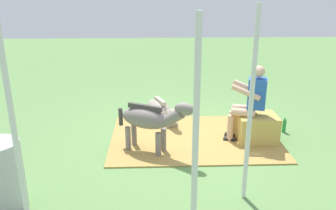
{
  "coord_description": "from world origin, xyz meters",
  "views": [
    {
      "loc": [
        0.48,
        5.79,
        2.69
      ],
      "look_at": [
        0.25,
        -0.26,
        0.55
      ],
      "focal_mm": 37.5,
      "sensor_mm": 36.0,
      "label": 1
    }
  ],
  "objects_px": {
    "pony_lying": "(161,110)",
    "water_barrel": "(1,175)",
    "hay_bale": "(257,128)",
    "person_seated": "(249,100)",
    "pony_standing": "(150,119)",
    "tent_pole_right": "(15,134)",
    "tent_pole_mid": "(195,150)",
    "soda_bottle": "(284,125)",
    "tent_pole_left": "(251,109)"
  },
  "relations": [
    {
      "from": "pony_standing",
      "to": "person_seated",
      "type": "bearing_deg",
      "value": -167.65
    },
    {
      "from": "hay_bale",
      "to": "water_barrel",
      "type": "xyz_separation_m",
      "value": [
        3.68,
        1.76,
        0.19
      ]
    },
    {
      "from": "pony_lying",
      "to": "water_barrel",
      "type": "relative_size",
      "value": 1.52
    },
    {
      "from": "tent_pole_right",
      "to": "tent_pole_mid",
      "type": "bearing_deg",
      "value": 166.36
    },
    {
      "from": "tent_pole_right",
      "to": "tent_pole_mid",
      "type": "relative_size",
      "value": 1.0
    },
    {
      "from": "pony_lying",
      "to": "water_barrel",
      "type": "bearing_deg",
      "value": 55.44
    },
    {
      "from": "soda_bottle",
      "to": "tent_pole_mid",
      "type": "height_order",
      "value": "tent_pole_mid"
    },
    {
      "from": "person_seated",
      "to": "tent_pole_left",
      "type": "bearing_deg",
      "value": 74.73
    },
    {
      "from": "person_seated",
      "to": "pony_standing",
      "type": "bearing_deg",
      "value": 12.35
    },
    {
      "from": "soda_bottle",
      "to": "tent_pole_right",
      "type": "relative_size",
      "value": 0.12
    },
    {
      "from": "water_barrel",
      "to": "tent_pole_mid",
      "type": "bearing_deg",
      "value": 156.43
    },
    {
      "from": "hay_bale",
      "to": "pony_lying",
      "type": "height_order",
      "value": "hay_bale"
    },
    {
      "from": "water_barrel",
      "to": "tent_pole_mid",
      "type": "xyz_separation_m",
      "value": [
        -2.26,
        0.99,
        0.8
      ]
    },
    {
      "from": "person_seated",
      "to": "water_barrel",
      "type": "relative_size",
      "value": 1.56
    },
    {
      "from": "soda_bottle",
      "to": "pony_lying",
      "type": "bearing_deg",
      "value": -18.74
    },
    {
      "from": "soda_bottle",
      "to": "water_barrel",
      "type": "bearing_deg",
      "value": 26.34
    },
    {
      "from": "tent_pole_mid",
      "to": "tent_pole_left",
      "type": "bearing_deg",
      "value": -126.55
    },
    {
      "from": "soda_bottle",
      "to": "tent_pole_right",
      "type": "xyz_separation_m",
      "value": [
        3.84,
        2.69,
        1.09
      ]
    },
    {
      "from": "hay_bale",
      "to": "person_seated",
      "type": "relative_size",
      "value": 0.49
    },
    {
      "from": "water_barrel",
      "to": "tent_pole_left",
      "type": "xyz_separation_m",
      "value": [
        -3.05,
        -0.08,
        0.8
      ]
    },
    {
      "from": "tent_pole_left",
      "to": "tent_pole_mid",
      "type": "height_order",
      "value": "same"
    },
    {
      "from": "person_seated",
      "to": "tent_pole_mid",
      "type": "height_order",
      "value": "tent_pole_mid"
    },
    {
      "from": "tent_pole_left",
      "to": "soda_bottle",
      "type": "bearing_deg",
      "value": -121.61
    },
    {
      "from": "pony_standing",
      "to": "water_barrel",
      "type": "bearing_deg",
      "value": 38.09
    },
    {
      "from": "tent_pole_right",
      "to": "pony_lying",
      "type": "bearing_deg",
      "value": -113.79
    },
    {
      "from": "soda_bottle",
      "to": "hay_bale",
      "type": "bearing_deg",
      "value": 30.5
    },
    {
      "from": "pony_lying",
      "to": "tent_pole_right",
      "type": "height_order",
      "value": "tent_pole_right"
    },
    {
      "from": "pony_standing",
      "to": "tent_pole_left",
      "type": "relative_size",
      "value": 0.5
    },
    {
      "from": "hay_bale",
      "to": "pony_standing",
      "type": "xyz_separation_m",
      "value": [
        1.86,
        0.34,
        0.33
      ]
    },
    {
      "from": "soda_bottle",
      "to": "tent_pole_left",
      "type": "relative_size",
      "value": 0.12
    },
    {
      "from": "pony_lying",
      "to": "tent_pole_mid",
      "type": "distance_m",
      "value": 4.05
    },
    {
      "from": "hay_bale",
      "to": "person_seated",
      "type": "distance_m",
      "value": 0.54
    },
    {
      "from": "water_barrel",
      "to": "tent_pole_right",
      "type": "bearing_deg",
      "value": 130.89
    },
    {
      "from": "person_seated",
      "to": "pony_lying",
      "type": "xyz_separation_m",
      "value": [
        1.51,
        -1.12,
        -0.57
      ]
    },
    {
      "from": "water_barrel",
      "to": "tent_pole_mid",
      "type": "relative_size",
      "value": 0.36
    },
    {
      "from": "pony_standing",
      "to": "tent_pole_mid",
      "type": "distance_m",
      "value": 2.54
    },
    {
      "from": "tent_pole_left",
      "to": "tent_pole_mid",
      "type": "distance_m",
      "value": 1.32
    },
    {
      "from": "hay_bale",
      "to": "person_seated",
      "type": "bearing_deg",
      "value": -11.93
    },
    {
      "from": "person_seated",
      "to": "pony_standing",
      "type": "relative_size",
      "value": 1.11
    },
    {
      "from": "tent_pole_right",
      "to": "hay_bale",
      "type": "bearing_deg",
      "value": -144.11
    },
    {
      "from": "tent_pole_right",
      "to": "tent_pole_mid",
      "type": "distance_m",
      "value": 1.83
    },
    {
      "from": "pony_lying",
      "to": "soda_bottle",
      "type": "relative_size",
      "value": 4.51
    },
    {
      "from": "hay_bale",
      "to": "water_barrel",
      "type": "bearing_deg",
      "value": 25.58
    },
    {
      "from": "pony_standing",
      "to": "tent_pole_right",
      "type": "height_order",
      "value": "tent_pole_right"
    },
    {
      "from": "water_barrel",
      "to": "tent_pole_mid",
      "type": "distance_m",
      "value": 2.59
    },
    {
      "from": "tent_pole_right",
      "to": "pony_standing",
      "type": "bearing_deg",
      "value": -124.04
    },
    {
      "from": "soda_bottle",
      "to": "water_barrel",
      "type": "xyz_separation_m",
      "value": [
        4.32,
        2.14,
        0.3
      ]
    },
    {
      "from": "hay_bale",
      "to": "soda_bottle",
      "type": "relative_size",
      "value": 2.27
    },
    {
      "from": "hay_bale",
      "to": "tent_pole_right",
      "type": "bearing_deg",
      "value": 35.89
    },
    {
      "from": "pony_standing",
      "to": "soda_bottle",
      "type": "bearing_deg",
      "value": -164.06
    }
  ]
}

